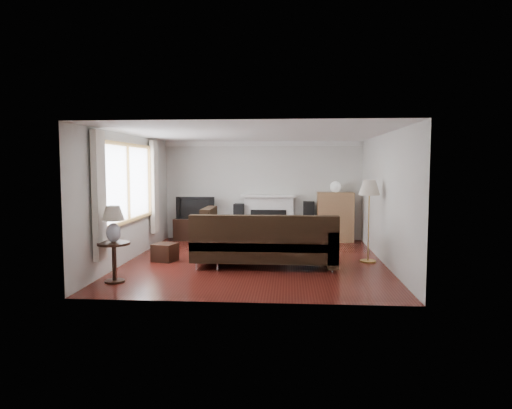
# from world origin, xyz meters

# --- Properties ---
(room) EXTENTS (5.10, 5.60, 2.54)m
(room) POSITION_xyz_m (0.00, 0.00, 1.25)
(room) COLOR #511712
(room) RESTS_ON ground
(window) EXTENTS (0.12, 2.74, 1.54)m
(window) POSITION_xyz_m (-2.45, -0.20, 1.55)
(window) COLOR olive
(window) RESTS_ON room
(curtain_near) EXTENTS (0.10, 0.35, 2.10)m
(curtain_near) POSITION_xyz_m (-2.40, -1.72, 1.40)
(curtain_near) COLOR silver
(curtain_near) RESTS_ON room
(curtain_far) EXTENTS (0.10, 0.35, 2.10)m
(curtain_far) POSITION_xyz_m (-2.40, 1.32, 1.40)
(curtain_far) COLOR silver
(curtain_far) RESTS_ON room
(fireplace) EXTENTS (1.40, 0.26, 1.15)m
(fireplace) POSITION_xyz_m (0.15, 2.64, 0.57)
(fireplace) COLOR white
(fireplace) RESTS_ON room
(tv_stand) EXTENTS (1.10, 0.49, 0.55)m
(tv_stand) POSITION_xyz_m (-1.68, 2.47, 0.27)
(tv_stand) COLOR black
(tv_stand) RESTS_ON ground
(television) EXTENTS (0.97, 0.13, 0.56)m
(television) POSITION_xyz_m (-1.68, 2.47, 0.83)
(television) COLOR black
(television) RESTS_ON tv_stand
(speaker_left) EXTENTS (0.27, 0.32, 0.92)m
(speaker_left) POSITION_xyz_m (-0.59, 2.55, 0.46)
(speaker_left) COLOR black
(speaker_left) RESTS_ON ground
(speaker_right) EXTENTS (0.28, 0.34, 0.99)m
(speaker_right) POSITION_xyz_m (1.16, 2.55, 0.50)
(speaker_right) COLOR black
(speaker_right) RESTS_ON ground
(bookshelf) EXTENTS (0.89, 0.42, 1.23)m
(bookshelf) POSITION_xyz_m (1.81, 2.51, 0.61)
(bookshelf) COLOR #996D47
(bookshelf) RESTS_ON ground
(globe_lamp) EXTENTS (0.27, 0.27, 0.27)m
(globe_lamp) POSITION_xyz_m (1.81, 2.51, 1.36)
(globe_lamp) COLOR white
(globe_lamp) RESTS_ON bookshelf
(sectional_sofa) EXTENTS (2.89, 2.11, 0.93)m
(sectional_sofa) POSITION_xyz_m (0.22, -0.42, 0.47)
(sectional_sofa) COLOR black
(sectional_sofa) RESTS_ON ground
(coffee_table) EXTENTS (1.10, 0.73, 0.40)m
(coffee_table) POSITION_xyz_m (0.51, 1.01, 0.20)
(coffee_table) COLOR #936646
(coffee_table) RESTS_ON ground
(footstool) EXTENTS (0.51, 0.51, 0.35)m
(footstool) POSITION_xyz_m (-1.78, -0.11, 0.17)
(footstool) COLOR black
(footstool) RESTS_ON ground
(floor_lamp) EXTENTS (0.44, 0.44, 1.61)m
(floor_lamp) POSITION_xyz_m (2.22, 0.09, 0.81)
(floor_lamp) COLOR #B98C40
(floor_lamp) RESTS_ON ground
(side_table) EXTENTS (0.52, 0.52, 0.65)m
(side_table) POSITION_xyz_m (-2.15, -1.79, 0.33)
(side_table) COLOR black
(side_table) RESTS_ON ground
(table_lamp) EXTENTS (0.36, 0.36, 0.58)m
(table_lamp) POSITION_xyz_m (-2.15, -1.79, 0.94)
(table_lamp) COLOR silver
(table_lamp) RESTS_ON side_table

